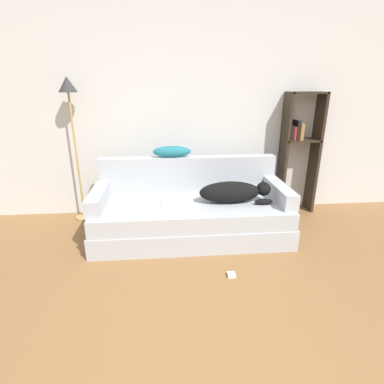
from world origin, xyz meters
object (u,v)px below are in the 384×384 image
object	(u,v)px
laptop	(178,204)
power_adapter	(231,275)
bookshelf	(299,146)
couch	(191,219)
dog	(234,192)
throw_pillow	(172,152)
floor_lamp	(70,109)

from	to	relation	value
laptop	power_adapter	world-z (taller)	laptop
bookshelf	couch	bearing A→B (deg)	-156.97
couch	bookshelf	xyz separation A→B (m)	(1.47, 0.63, 0.69)
dog	bookshelf	size ratio (longest dim) A/B	0.51
bookshelf	power_adapter	world-z (taller)	bookshelf
dog	throw_pillow	bearing A→B (deg)	144.34
throw_pillow	power_adapter	bearing A→B (deg)	-68.58
dog	throw_pillow	size ratio (longest dim) A/B	1.75
laptop	bookshelf	distance (m)	1.84
dog	bookshelf	distance (m)	1.27
bookshelf	power_adapter	distance (m)	2.07
throw_pillow	floor_lamp	bearing A→B (deg)	171.61
dog	throw_pillow	xyz separation A→B (m)	(-0.66, 0.47, 0.36)
throw_pillow	floor_lamp	distance (m)	1.27
throw_pillow	bookshelf	size ratio (longest dim) A/B	0.29
throw_pillow	dog	bearing A→B (deg)	-35.66
bookshelf	power_adapter	xyz separation A→B (m)	(-1.18, -1.46, -0.88)
throw_pillow	power_adapter	world-z (taller)	throw_pillow
floor_lamp	throw_pillow	bearing A→B (deg)	-8.39
bookshelf	power_adapter	bearing A→B (deg)	-128.89
throw_pillow	couch	bearing A→B (deg)	-65.02
dog	power_adapter	size ratio (longest dim) A/B	10.95
power_adapter	floor_lamp	bearing A→B (deg)	139.28
couch	laptop	world-z (taller)	laptop
dog	bookshelf	bearing A→B (deg)	34.21
dog	power_adapter	distance (m)	0.95
laptop	throw_pillow	world-z (taller)	throw_pillow
laptop	floor_lamp	distance (m)	1.67
laptop	dog	bearing A→B (deg)	7.28
couch	bookshelf	size ratio (longest dim) A/B	1.38
floor_lamp	power_adapter	distance (m)	2.58
throw_pillow	power_adapter	xyz separation A→B (m)	(0.49, -1.25, -0.89)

